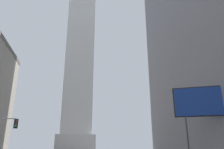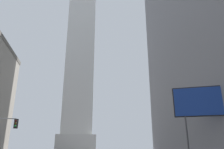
% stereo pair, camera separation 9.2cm
% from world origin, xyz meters
% --- Properties ---
extents(obelisk, '(9.41, 9.41, 63.66)m').
position_xyz_m(obelisk, '(0.00, 57.16, 30.71)').
color(obelisk, silver).
rests_on(obelisk, ground_plane).
extents(billboard_sign, '(6.60, 3.03, 8.05)m').
position_xyz_m(billboard_sign, '(14.20, 21.22, 6.22)').
color(billboard_sign, '#3F3F42').
rests_on(billboard_sign, ground_plane).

